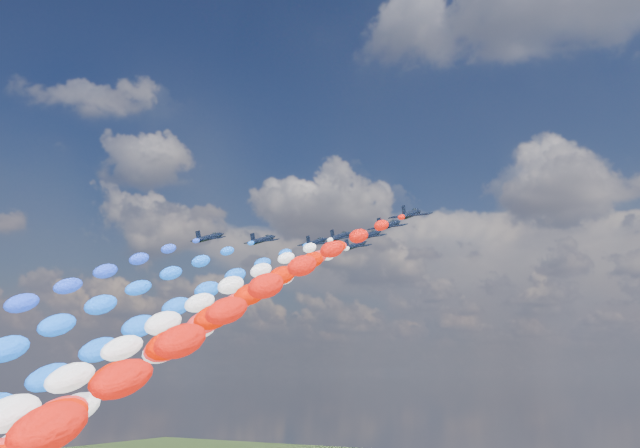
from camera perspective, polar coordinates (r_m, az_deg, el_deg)
The scene contains 15 objects.
jet_0 at distance 178.45m, azimuth -8.40°, elevation -1.02°, with size 8.59×11.52×2.54m, color black, non-canonical shape.
jet_1 at distance 180.14m, azimuth -4.38°, elevation -1.20°, with size 8.59×11.52×2.54m, color black, non-canonical shape.
trail_1 at distance 130.73m, azimuth -20.96°, elevation -9.18°, with size 5.50×123.16×59.12m, color #1161FD, non-canonical shape.
jet_2 at distance 182.99m, azimuth -0.30°, elevation -1.39°, with size 8.59×11.52×2.54m, color black, non-canonical shape.
trail_2 at distance 130.09m, azimuth -15.08°, elevation -9.53°, with size 5.50×123.16×59.12m, color blue, non-canonical shape.
jet_3 at distance 175.39m, azimuth 1.55°, elevation -0.96°, with size 8.59×11.52×2.54m, color black, non-canonical shape.
trail_3 at distance 121.15m, azimuth -13.39°, elevation -9.51°, with size 5.50×123.16×59.12m, color white, non-canonical shape.
jet_4 at distance 187.57m, azimuth 2.71°, elevation -1.62°, with size 8.59×11.52×2.54m, color black, non-canonical shape.
trail_4 at distance 132.28m, azimuth -10.41°, elevation -9.75°, with size 5.50×123.16×59.12m, color white, non-canonical shape.
jet_5 at distance 174.09m, azimuth 3.75°, elevation -0.86°, with size 8.59×11.52×2.54m, color black, non-canonical shape.
trail_5 at distance 118.20m, azimuth -10.40°, elevation -9.59°, with size 5.50×123.16×59.12m, color red, non-canonical shape.
jet_6 at distance 162.63m, azimuth 5.23°, elevation -0.09°, with size 8.59×11.52×2.54m, color black, non-canonical shape.
trail_6 at distance 105.82m, azimuth -9.70°, elevation -9.44°, with size 5.50×123.16×59.12m, color red, non-canonical shape.
jet_7 at distance 151.58m, azimuth 6.93°, elevation 0.76°, with size 8.59×11.52×2.54m, color black, non-canonical shape.
trail_7 at distance 93.70m, azimuth -8.78°, elevation -9.25°, with size 5.50×123.16×59.12m, color red, non-canonical shape.
Camera 1 is at (85.56, -140.07, 57.18)m, focal length 42.18 mm.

